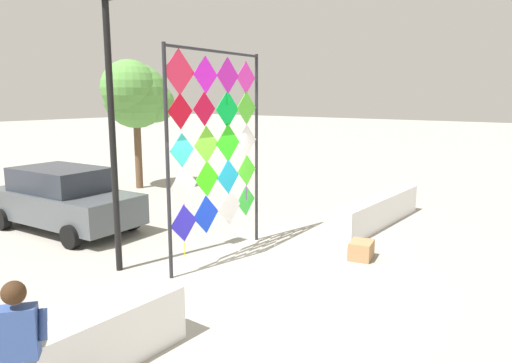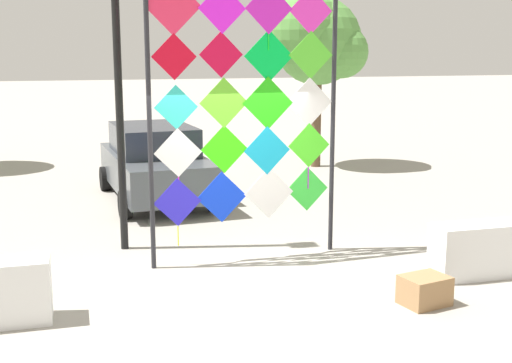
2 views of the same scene
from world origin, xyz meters
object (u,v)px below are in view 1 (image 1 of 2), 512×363
parked_car (64,199)px  seated_vendor (22,338)px  tree_palm_like (135,95)px  kite_display_rack (217,142)px  lamp_post (110,100)px  cardboard_box_large (361,250)px

parked_car → seated_vendor: bearing=-123.4°
tree_palm_like → parked_car: bearing=-148.1°
tree_palm_like → kite_display_rack: bearing=-117.3°
kite_display_rack → lamp_post: size_ratio=0.79×
kite_display_rack → parked_car: size_ratio=1.01×
seated_vendor → lamp_post: bearing=41.9°
cardboard_box_large → parked_car: bearing=110.2°
seated_vendor → parked_car: 7.57m
lamp_post → tree_palm_like: (5.49, 6.25, 0.10)m
kite_display_rack → lamp_post: (-1.74, 1.00, 0.84)m
kite_display_rack → cardboard_box_large: kite_display_rack is taller
cardboard_box_large → lamp_post: lamp_post is taller
parked_car → tree_palm_like: size_ratio=0.91×
cardboard_box_large → tree_palm_like: tree_palm_like is taller
cardboard_box_large → lamp_post: size_ratio=0.11×
lamp_post → parked_car: bearing=74.9°
parked_car → cardboard_box_large: parked_car is taller
parked_car → tree_palm_like: 5.96m
parked_car → lamp_post: bearing=-105.1°
kite_display_rack → seated_vendor: bearing=-159.0°
kite_display_rack → seated_vendor: 5.54m
kite_display_rack → lamp_post: 2.18m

